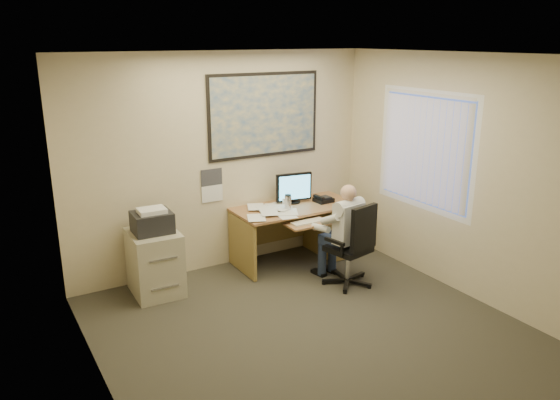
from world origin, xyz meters
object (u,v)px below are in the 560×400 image
desk (315,224)px  person (347,235)px  filing_cabinet (155,257)px  office_chair (350,262)px

desk → person: size_ratio=1.31×
person → desk: bearing=70.4°
desk → person: (-0.17, -0.92, 0.16)m
desk → filing_cabinet: bearing=-179.6°
desk → office_chair: desk is taller
office_chair → person: size_ratio=0.84×
office_chair → person: (0.01, 0.08, 0.31)m
filing_cabinet → office_chair: size_ratio=1.00×
desk → person: bearing=-100.3°
desk → filing_cabinet: (-2.22, -0.02, -0.01)m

